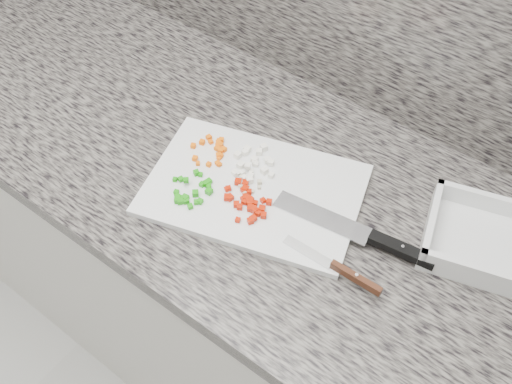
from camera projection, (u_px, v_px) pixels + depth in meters
cabinet at (241, 280)px, 1.51m from camera, size 3.92×0.62×0.86m
countertop at (237, 166)px, 1.17m from camera, size 3.96×0.64×0.04m
cutting_board at (254, 190)px, 1.09m from camera, size 0.46×0.37×0.01m
carrot_pile at (214, 149)px, 1.14m from camera, size 0.08×0.09×0.01m
onion_pile at (253, 164)px, 1.12m from camera, size 0.10×0.10×0.02m
green_pepper_pile at (192, 191)px, 1.07m from camera, size 0.08×0.09×0.02m
red_pepper_pile at (247, 201)px, 1.06m from camera, size 0.11×0.09×0.01m
garlic_pile at (248, 187)px, 1.08m from camera, size 0.05×0.05×0.01m
chef_knife at (373, 238)px, 1.00m from camera, size 0.31×0.07×0.02m
paring_knife at (343, 271)px, 0.96m from camera, size 0.19×0.02×0.02m
tray at (495, 245)px, 1.00m from camera, size 0.28×0.23×0.05m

